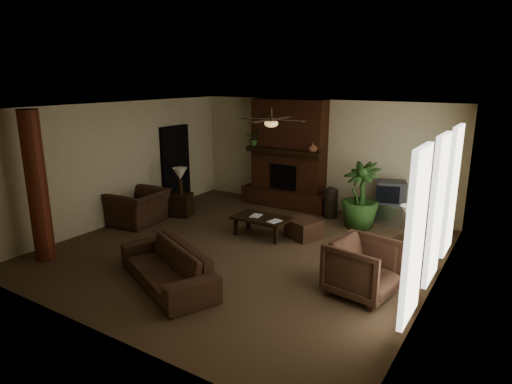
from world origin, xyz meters
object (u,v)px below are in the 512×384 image
Objects in this scene: log_column at (37,187)px; sofa at (167,259)px; armchair_left at (139,202)px; coffee_table at (261,219)px; lamp_left at (180,176)px; floor_vase at (331,200)px; floor_plant at (360,210)px; armchair_right at (363,266)px; side_table_right at (404,256)px; ottoman at (304,229)px; side_table_left at (181,205)px; lamp_right at (410,217)px; tv_stand at (391,213)px.

sofa is (2.70, 0.46, -0.96)m from log_column.
armchair_left is 1.01× the size of coffee_table.
coffee_table is 1.85× the size of lamp_left.
floor_vase is 0.51× the size of floor_plant.
armchair_left reaches higher than armchair_right.
floor_plant is (4.40, 4.91, -0.98)m from log_column.
lamp_left is at bearing -160.19° from floor_plant.
side_table_right is (5.92, 0.67, -0.25)m from armchair_left.
sofa is 1.84× the size of armchair_left.
armchair_left reaches higher than ottoman.
floor_vase is 3.69m from side_table_left.
armchair_right is 1.52× the size of lamp_right.
lamp_left is at bearing -141.05° from tv_stand.
armchair_right reaches higher than floor_plant.
lamp_right is at bearing 89.39° from armchair_left.
armchair_right is 0.82× the size of coffee_table.
tv_stand is 5.11m from lamp_left.
tv_stand is (1.30, 1.92, 0.05)m from ottoman.
side_table_left is at bearing 175.88° from coffee_table.
armchair_right is at bearing -69.61° from floor_plant.
ottoman is (3.63, 3.63, -1.20)m from log_column.
floor_vase is 1.18× the size of lamp_left.
floor_plant is at bearing 48.14° from log_column.
floor_plant is at bearing 20.27° from side_table_left.
armchair_left is at bearing -173.51° from side_table_right.
side_table_left is (-3.28, -0.22, 0.08)m from ottoman.
sofa is 3.71× the size of ottoman.
side_table_left is (-4.05, -1.49, -0.15)m from floor_plant.
log_column reaches higher than side_table_right.
armchair_right is at bearing 50.16° from sofa.
lamp_right is at bearing -13.11° from ottoman.
armchair_right is at bearing -106.11° from lamp_right.
lamp_right is (3.10, -0.14, 0.63)m from coffee_table.
tv_stand is 1.10× the size of floor_vase.
lamp_right reaches higher than tv_stand.
lamp_left is at bearing -176.80° from ottoman.
coffee_table is at bearing 49.05° from log_column.
armchair_left is 2.98m from coffee_table.
lamp_left is at bearing -150.45° from floor_vase.
ottoman is 1.09× the size of side_table_right.
lamp_left is at bearing 176.43° from side_table_right.
side_table_left is (-3.19, -1.85, -0.16)m from floor_vase.
tv_stand is at bearing 55.78° from ottoman.
ottoman is at bearing 25.52° from coffee_table.
armchair_left is 5.89m from tv_stand.
coffee_table is 2.18× the size of side_table_right.
sofa is at bearing -140.15° from side_table_right.
armchair_left is 2.01× the size of ottoman.
lamp_left is (-3.21, -1.82, 0.57)m from floor_vase.
sofa is 4.05× the size of side_table_left.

